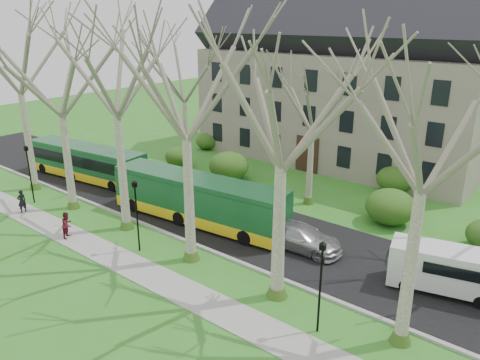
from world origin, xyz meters
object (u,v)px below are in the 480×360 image
Objects in this scene: bus_lead at (87,162)px; sedan at (301,237)px; van_a at (445,270)px; bus_follow at (198,199)px; pedestrian_a at (22,201)px; pedestrian_b at (67,225)px.

bus_lead is 2.27× the size of sedan.
sedan is 8.04m from van_a.
bus_follow is 7.81× the size of pedestrian_a.
bus_lead reaches higher than sedan.
van_a reaches higher than sedan.
bus_follow is 7.54m from sedan.
bus_lead is 28.82m from van_a.
van_a is at bearing -97.06° from pedestrian_b.
van_a is at bearing -88.94° from sedan.
bus_lead reaches higher than pedestrian_a.
bus_lead is at bearing 88.03° from sedan.
bus_follow is at bearing 171.89° from van_a.
bus_lead reaches higher than van_a.
sedan is at bearing 114.32° from pedestrian_a.
pedestrian_a is (2.69, -7.14, -0.64)m from bus_lead.
bus_lead is 20.81m from sedan.
bus_follow reaches higher than bus_lead.
bus_lead is 13.37m from bus_follow.
pedestrian_b is (8.69, -7.34, -0.62)m from bus_lead.
pedestrian_b is (-20.10, -8.37, -0.32)m from van_a.
sedan is 3.09× the size of pedestrian_b.
pedestrian_a is at bearing 109.53° from sedan.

